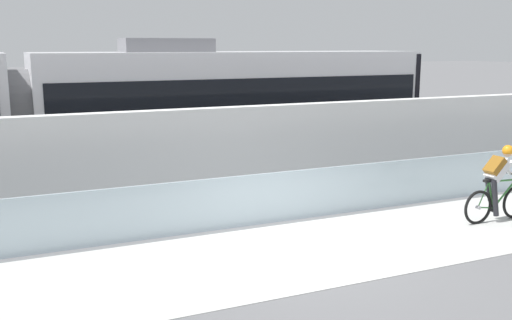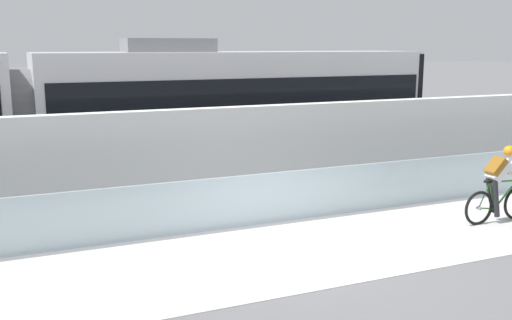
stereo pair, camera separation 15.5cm
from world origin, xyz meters
TOP-DOWN VIEW (x-y plane):
  - ground_plane at (0.00, 0.00)m, footprint 200.00×200.00m
  - bike_path_deck at (0.00, 0.00)m, footprint 32.00×3.20m
  - glass_parapet at (0.00, 1.85)m, footprint 32.00×0.05m
  - concrete_barrier_wall at (0.00, 3.65)m, footprint 32.00×0.36m
  - tram_rail_near at (0.00, 6.13)m, footprint 32.00×0.08m
  - tram_rail_far at (0.00, 7.57)m, footprint 32.00×0.08m
  - tram at (-4.26, 6.85)m, footprint 22.56×2.54m
  - cyclist_on_bike at (4.58, -0.00)m, footprint 1.77×0.58m

SIDE VIEW (x-z plane):
  - ground_plane at x=0.00m, z-range 0.00..0.00m
  - tram_rail_near at x=0.00m, z-range 0.00..0.01m
  - tram_rail_far at x=0.00m, z-range 0.00..0.01m
  - bike_path_deck at x=0.00m, z-range 0.00..0.01m
  - glass_parapet at x=0.00m, z-range 0.00..1.06m
  - cyclist_on_bike at x=4.58m, z-range -0.01..1.60m
  - concrete_barrier_wall at x=0.00m, z-range 0.00..2.25m
  - tram at x=-4.26m, z-range -0.01..3.80m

